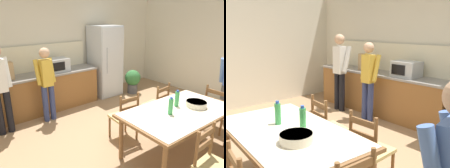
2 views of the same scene
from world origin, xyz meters
TOP-DOWN VIEW (x-y plane):
  - ground_plane at (0.00, 0.00)m, footprint 8.32×8.32m
  - wall_back at (0.00, 2.66)m, footprint 6.52×0.12m
  - wall_left at (-3.26, 0.00)m, footprint 0.12×5.20m
  - kitchen_counter at (-0.91, 2.23)m, footprint 3.20×0.66m
  - counter_splashback at (-0.91, 2.54)m, footprint 3.16×0.03m
  - microwave at (-0.25, 2.21)m, footprint 0.50×0.39m
  - paper_bag at (-1.35, 2.20)m, footprint 0.24×0.16m
  - dining_table at (0.34, -0.72)m, footprint 1.87×1.12m
  - bottle_near_centre at (0.11, -0.71)m, footprint 0.07×0.07m
  - bottle_off_centre at (0.43, -0.60)m, footprint 0.07×0.07m
  - serving_bowl at (0.65, -0.81)m, footprint 0.32×0.32m
  - chair_side_far_right at (0.79, 0.07)m, footprint 0.44×0.42m
  - chair_side_far_left at (-0.04, 0.11)m, footprint 0.46×0.44m
  - person_at_sink at (-1.62, 1.71)m, footprint 0.42×0.29m
  - person_at_counter at (-0.75, 1.69)m, footprint 0.39×0.27m

SIDE VIEW (x-z plane):
  - ground_plane at x=0.00m, z-range 0.00..0.00m
  - chair_side_far_right at x=0.79m, z-range -0.01..0.90m
  - chair_side_far_left at x=-0.04m, z-range -0.01..0.90m
  - kitchen_counter at x=-0.91m, z-range 0.00..0.89m
  - dining_table at x=0.34m, z-range 0.30..1.06m
  - serving_bowl at x=0.65m, z-range 0.76..0.85m
  - person_at_counter at x=-0.75m, z-range 0.10..1.65m
  - bottle_near_centre at x=0.11m, z-range 0.75..1.02m
  - bottle_off_centre at x=0.43m, z-range 0.75..1.02m
  - person_at_sink at x=-1.62m, z-range 0.10..1.79m
  - microwave at x=-0.25m, z-range 0.89..1.19m
  - paper_bag at x=-1.35m, z-range 0.89..1.25m
  - counter_splashback at x=-0.91m, z-range 0.89..1.49m
  - wall_back at x=0.00m, z-range 0.00..2.90m
  - wall_left at x=-3.26m, z-range 0.00..2.90m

